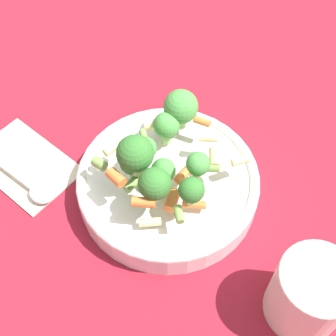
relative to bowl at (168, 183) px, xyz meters
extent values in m
plane|color=maroon|center=(0.00, 0.00, -0.02)|extent=(3.00, 3.00, 0.00)
cylinder|color=white|center=(0.00, 0.00, -0.01)|extent=(0.25, 0.25, 0.04)
torus|color=white|center=(0.00, 0.00, 0.01)|extent=(0.25, 0.25, 0.01)
cylinder|color=#8CB766|center=(0.02, -0.05, 0.03)|extent=(0.01, 0.01, 0.02)
sphere|color=#479342|center=(0.02, -0.05, 0.05)|extent=(0.04, 0.04, 0.04)
cylinder|color=#8CB766|center=(0.04, 0.02, 0.03)|extent=(0.01, 0.01, 0.02)
sphere|color=#33722D|center=(0.04, 0.02, 0.05)|extent=(0.04, 0.04, 0.04)
cylinder|color=#8CB766|center=(0.00, 0.02, 0.03)|extent=(0.01, 0.01, 0.02)
sphere|color=#479342|center=(0.00, 0.02, 0.05)|extent=(0.03, 0.03, 0.03)
cylinder|color=#8CB766|center=(-0.04, 0.01, 0.06)|extent=(0.01, 0.01, 0.01)
sphere|color=#479342|center=(-0.04, 0.01, 0.08)|extent=(0.03, 0.03, 0.03)
cylinder|color=#8CB766|center=(0.03, 0.00, 0.04)|extent=(0.01, 0.01, 0.01)
sphere|color=#479342|center=(0.03, 0.00, 0.06)|extent=(0.03, 0.03, 0.03)
cylinder|color=#8CB766|center=(0.01, -0.08, 0.04)|extent=(0.02, 0.02, 0.02)
sphere|color=#479342|center=(0.01, -0.08, 0.07)|extent=(0.05, 0.05, 0.05)
cylinder|color=#8CB766|center=(-0.05, 0.04, 0.05)|extent=(0.01, 0.01, 0.01)
sphere|color=#33722D|center=(-0.05, 0.04, 0.07)|extent=(0.03, 0.03, 0.03)
cylinder|color=#8CB766|center=(-0.01, 0.05, 0.05)|extent=(0.01, 0.01, 0.01)
sphere|color=#33722D|center=(-0.01, 0.05, 0.08)|extent=(0.04, 0.04, 0.04)
cylinder|color=#8CB766|center=(0.03, 0.03, 0.05)|extent=(0.02, 0.02, 0.02)
sphere|color=#33722D|center=(0.03, 0.03, 0.08)|extent=(0.05, 0.05, 0.05)
cylinder|color=beige|center=(-0.03, -0.05, 0.05)|extent=(0.03, 0.02, 0.01)
cylinder|color=beige|center=(0.07, 0.01, 0.06)|extent=(0.02, 0.03, 0.01)
cylinder|color=beige|center=(0.04, -0.05, 0.05)|extent=(0.03, 0.03, 0.01)
cylinder|color=orange|center=(-0.02, 0.00, 0.03)|extent=(0.02, 0.03, 0.01)
cylinder|color=beige|center=(-0.05, -0.03, 0.05)|extent=(0.02, 0.03, 0.01)
cylinder|color=orange|center=(0.00, 0.07, 0.06)|extent=(0.03, 0.02, 0.01)
cylinder|color=orange|center=(-0.02, -0.08, 0.05)|extent=(0.02, 0.01, 0.01)
cylinder|color=orange|center=(0.04, 0.06, 0.07)|extent=(0.03, 0.02, 0.01)
cylinder|color=beige|center=(0.04, -0.06, 0.04)|extent=(0.03, 0.02, 0.01)
cylinder|color=#729E4C|center=(-0.04, 0.06, 0.05)|extent=(0.02, 0.02, 0.01)
cylinder|color=#729E4C|center=(0.02, -0.05, 0.04)|extent=(0.02, 0.03, 0.01)
cylinder|color=#729E4C|center=(0.03, 0.04, 0.03)|extent=(0.02, 0.03, 0.01)
cylinder|color=orange|center=(-0.02, 0.04, 0.04)|extent=(0.02, 0.03, 0.01)
cylinder|color=beige|center=(-0.08, -0.03, 0.05)|extent=(0.02, 0.02, 0.01)
cylinder|color=orange|center=(-0.05, 0.03, 0.03)|extent=(0.03, 0.02, 0.01)
cylinder|color=orange|center=(-0.02, 0.03, 0.03)|extent=(0.02, 0.01, 0.01)
cylinder|color=#729E4C|center=(0.05, -0.03, 0.05)|extent=(0.02, 0.02, 0.01)
cylinder|color=#729E4C|center=(-0.05, -0.01, 0.05)|extent=(0.03, 0.02, 0.01)
cylinder|color=#729E4C|center=(0.08, 0.04, 0.05)|extent=(0.02, 0.02, 0.01)
cylinder|color=beige|center=(-0.01, 0.08, 0.03)|extent=(0.03, 0.02, 0.01)
cylinder|color=silver|center=(-0.21, 0.09, 0.03)|extent=(0.09, 0.09, 0.10)
torus|color=silver|center=(-0.21, 0.09, 0.07)|extent=(0.09, 0.09, 0.01)
cube|color=beige|center=(0.21, 0.04, -0.02)|extent=(0.18, 0.14, 0.01)
ellipsoid|color=silver|center=(0.16, 0.08, -0.01)|extent=(0.04, 0.03, 0.01)
camera|label=1|loc=(-0.13, 0.32, 0.53)|focal=50.00mm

